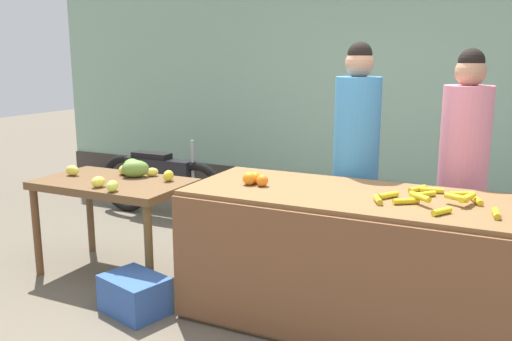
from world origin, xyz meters
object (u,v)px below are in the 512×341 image
Objects in this scene: vendor_woman_blue_shirt at (356,165)px; parked_motorcycle at (160,181)px; produce_sack at (247,232)px; vendor_woman_pink_shirt at (462,175)px; produce_crate at (135,294)px.

vendor_woman_blue_shirt is 1.15× the size of parked_motorcycle.
parked_motorcycle reaches higher than produce_sack.
produce_sack is at bearing -177.79° from vendor_woman_blue_shirt.
parked_motorcycle is at bearing 161.81° from vendor_woman_blue_shirt.
produce_sack is at bearing -175.40° from vendor_woman_pink_shirt.
vendor_woman_blue_shirt reaches higher than produce_sack.
vendor_woman_pink_shirt is at bearing 4.60° from produce_sack.
vendor_woman_pink_shirt is 1.78m from produce_sack.
vendor_woman_pink_shirt is 3.29× the size of produce_sack.
produce_crate is 0.81× the size of produce_sack.
produce_crate is (1.19, -1.97, -0.27)m from parked_motorcycle.
vendor_woman_blue_shirt reaches higher than produce_crate.
vendor_woman_pink_shirt is (0.75, 0.10, -0.03)m from vendor_woman_blue_shirt.
parked_motorcycle is 2.31m from produce_crate.
vendor_woman_blue_shirt is 1.12m from produce_sack.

